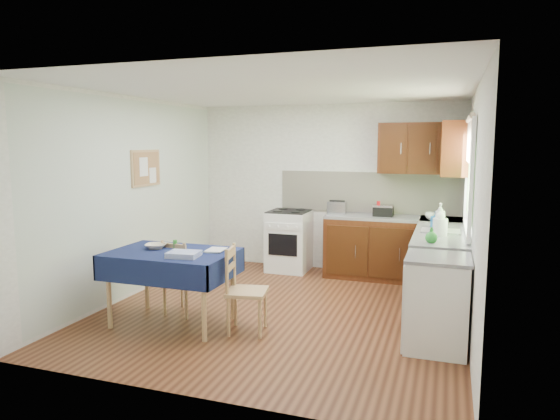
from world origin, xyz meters
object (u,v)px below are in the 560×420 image
(chair_far, at_px, (181,275))
(dish_rack, at_px, (441,230))
(toaster, at_px, (337,208))
(dining_table, at_px, (172,261))
(chair_near, at_px, (243,287))
(kettle, at_px, (440,225))
(sandwich_press, at_px, (383,210))

(chair_far, xyz_separation_m, dish_rack, (2.73, 1.20, 0.47))
(toaster, bearing_deg, dining_table, -94.77)
(chair_near, height_order, dish_rack, dish_rack)
(toaster, bearing_deg, dish_rack, -15.39)
(dish_rack, bearing_deg, chair_near, -156.29)
(toaster, distance_m, kettle, 1.97)
(chair_near, relative_size, kettle, 3.34)
(dining_table, xyz_separation_m, dish_rack, (2.67, 1.48, 0.24))
(chair_far, relative_size, toaster, 3.22)
(chair_far, height_order, toaster, toaster)
(toaster, distance_m, dish_rack, 1.80)
(chair_far, relative_size, kettle, 3.22)
(chair_near, height_order, sandwich_press, sandwich_press)
(dining_table, distance_m, toaster, 2.84)
(chair_far, xyz_separation_m, toaster, (1.27, 2.27, 0.54))
(toaster, distance_m, sandwich_press, 0.66)
(chair_far, distance_m, sandwich_press, 3.04)
(chair_near, distance_m, kettle, 2.28)
(chair_far, bearing_deg, dish_rack, -147.05)
(kettle, bearing_deg, toaster, 137.29)
(toaster, bearing_deg, chair_far, -98.42)
(dining_table, relative_size, toaster, 4.90)
(chair_far, distance_m, chair_near, 0.89)
(dining_table, bearing_deg, dish_rack, 43.58)
(dining_table, bearing_deg, toaster, 79.03)
(sandwich_press, distance_m, kettle, 1.58)
(dish_rack, bearing_deg, chair_far, -170.34)
(sandwich_press, bearing_deg, dish_rack, -38.09)
(dining_table, height_order, sandwich_press, sandwich_press)
(chair_far, height_order, sandwich_press, sandwich_press)
(dining_table, height_order, kettle, kettle)
(kettle, bearing_deg, chair_far, -161.14)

